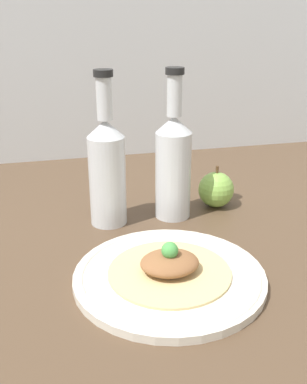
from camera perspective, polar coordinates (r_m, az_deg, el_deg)
The scene contains 7 objects.
ground_plane at distance 79.29cm, azimuth -3.66°, elevation -8.09°, with size 180.00×110.00×4.00cm, color brown.
wall_backsplash at distance 121.69cm, azimuth -9.14°, elevation 22.85°, with size 180.00×3.00×80.00cm.
plate at distance 68.55cm, azimuth 2.03°, elevation -10.57°, with size 28.82×28.82×1.54cm.
plated_food at distance 67.66cm, azimuth 2.05°, elevation -9.36°, with size 18.47×18.47×5.14cm.
cider_bottle_left at distance 82.78cm, azimuth -5.93°, elevation 3.05°, with size 6.84×6.84×28.56cm.
cider_bottle_right at distance 85.29cm, azimuth 2.53°, elevation 3.73°, with size 6.84×6.84×28.56cm.
apple at distance 92.99cm, azimuth 7.95°, elevation 0.32°, with size 7.32×7.32×8.72cm.
Camera 1 is at (-11.51, -67.63, 37.76)cm, focal length 42.00 mm.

